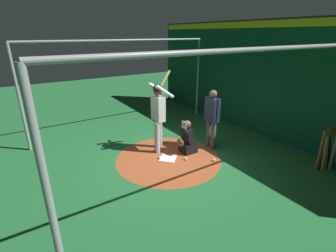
{
  "coord_description": "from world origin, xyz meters",
  "views": [
    {
      "loc": [
        3.17,
        4.97,
        3.19
      ],
      "look_at": [
        0.0,
        0.0,
        0.95
      ],
      "focal_mm": 26.2,
      "sensor_mm": 36.0,
      "label": 1
    }
  ],
  "objects_px": {
    "home_plate": "(168,158)",
    "baseball_1": "(160,158)",
    "catcher": "(187,140)",
    "bat_rack": "(333,147)",
    "baseball_0": "(186,159)",
    "umpire": "(212,116)",
    "baseball_2": "(214,160)",
    "batter": "(158,111)"
  },
  "relations": [
    {
      "from": "home_plate",
      "to": "baseball_1",
      "type": "xyz_separation_m",
      "value": [
        0.2,
        -0.1,
        0.03
      ]
    },
    {
      "from": "baseball_0",
      "to": "baseball_1",
      "type": "relative_size",
      "value": 1.0
    },
    {
      "from": "baseball_0",
      "to": "home_plate",
      "type": "bearing_deg",
      "value": -41.93
    },
    {
      "from": "home_plate",
      "to": "batter",
      "type": "height_order",
      "value": "batter"
    },
    {
      "from": "batter",
      "to": "baseball_0",
      "type": "distance_m",
      "value": 1.51
    },
    {
      "from": "bat_rack",
      "to": "baseball_0",
      "type": "height_order",
      "value": "bat_rack"
    },
    {
      "from": "umpire",
      "to": "baseball_1",
      "type": "bearing_deg",
      "value": -6.4
    },
    {
      "from": "catcher",
      "to": "home_plate",
      "type": "bearing_deg",
      "value": 3.45
    },
    {
      "from": "bat_rack",
      "to": "baseball_0",
      "type": "relative_size",
      "value": 15.95
    },
    {
      "from": "baseball_1",
      "to": "batter",
      "type": "bearing_deg",
      "value": -118.36
    },
    {
      "from": "catcher",
      "to": "baseball_0",
      "type": "distance_m",
      "value": 0.58
    },
    {
      "from": "home_plate",
      "to": "umpire",
      "type": "height_order",
      "value": "umpire"
    },
    {
      "from": "baseball_0",
      "to": "baseball_1",
      "type": "xyz_separation_m",
      "value": [
        0.56,
        -0.43,
        0.0
      ]
    },
    {
      "from": "catcher",
      "to": "umpire",
      "type": "bearing_deg",
      "value": 171.2
    },
    {
      "from": "umpire",
      "to": "baseball_2",
      "type": "bearing_deg",
      "value": 55.61
    },
    {
      "from": "home_plate",
      "to": "umpire",
      "type": "relative_size",
      "value": 0.24
    },
    {
      "from": "baseball_0",
      "to": "umpire",
      "type": "bearing_deg",
      "value": -167.18
    },
    {
      "from": "batter",
      "to": "baseball_1",
      "type": "xyz_separation_m",
      "value": [
        0.28,
        0.51,
        -1.15
      ]
    },
    {
      "from": "home_plate",
      "to": "batter",
      "type": "xyz_separation_m",
      "value": [
        -0.08,
        -0.62,
        1.18
      ]
    },
    {
      "from": "catcher",
      "to": "bat_rack",
      "type": "bearing_deg",
      "value": 137.04
    },
    {
      "from": "home_plate",
      "to": "batter",
      "type": "relative_size",
      "value": 0.19
    },
    {
      "from": "catcher",
      "to": "baseball_1",
      "type": "bearing_deg",
      "value": -4.25
    },
    {
      "from": "home_plate",
      "to": "catcher",
      "type": "height_order",
      "value": "catcher"
    },
    {
      "from": "home_plate",
      "to": "catcher",
      "type": "relative_size",
      "value": 0.44
    },
    {
      "from": "home_plate",
      "to": "baseball_2",
      "type": "relative_size",
      "value": 5.68
    },
    {
      "from": "catcher",
      "to": "bat_rack",
      "type": "xyz_separation_m",
      "value": [
        -2.71,
        2.52,
        0.11
      ]
    },
    {
      "from": "catcher",
      "to": "baseball_2",
      "type": "height_order",
      "value": "catcher"
    },
    {
      "from": "umpire",
      "to": "baseball_0",
      "type": "bearing_deg",
      "value": 12.82
    },
    {
      "from": "baseball_0",
      "to": "bat_rack",
      "type": "bearing_deg",
      "value": 144.36
    },
    {
      "from": "catcher",
      "to": "baseball_2",
      "type": "bearing_deg",
      "value": 109.07
    },
    {
      "from": "catcher",
      "to": "umpire",
      "type": "height_order",
      "value": "umpire"
    },
    {
      "from": "baseball_0",
      "to": "catcher",
      "type": "bearing_deg",
      "value": -130.14
    },
    {
      "from": "home_plate",
      "to": "bat_rack",
      "type": "bearing_deg",
      "value": 143.64
    },
    {
      "from": "umpire",
      "to": "bat_rack",
      "type": "distance_m",
      "value": 3.13
    },
    {
      "from": "umpire",
      "to": "bat_rack",
      "type": "xyz_separation_m",
      "value": [
        -1.95,
        2.41,
        -0.49
      ]
    },
    {
      "from": "home_plate",
      "to": "baseball_2",
      "type": "xyz_separation_m",
      "value": [
        -0.95,
        0.78,
        0.03
      ]
    },
    {
      "from": "batter",
      "to": "baseball_1",
      "type": "height_order",
      "value": "batter"
    },
    {
      "from": "batter",
      "to": "baseball_2",
      "type": "distance_m",
      "value": 2.01
    },
    {
      "from": "umpire",
      "to": "baseball_2",
      "type": "height_order",
      "value": "umpire"
    },
    {
      "from": "bat_rack",
      "to": "batter",
      "type": "bearing_deg",
      "value": -43.29
    },
    {
      "from": "home_plate",
      "to": "baseball_0",
      "type": "distance_m",
      "value": 0.48
    },
    {
      "from": "baseball_2",
      "to": "home_plate",
      "type": "bearing_deg",
      "value": -39.5
    }
  ]
}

